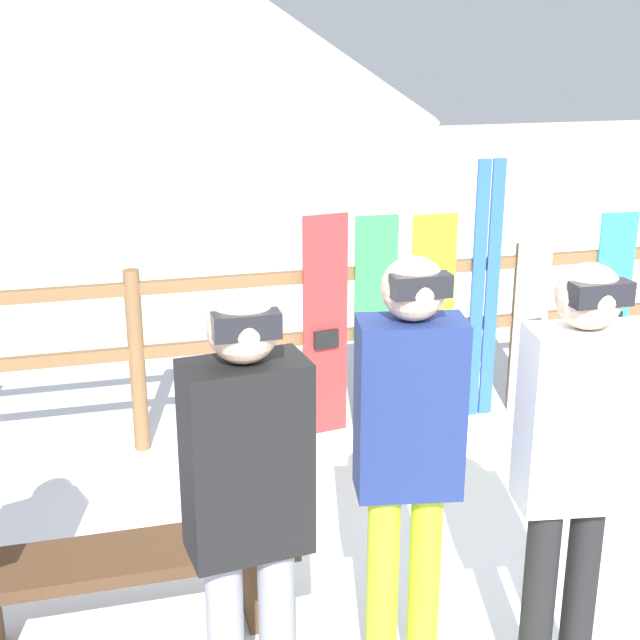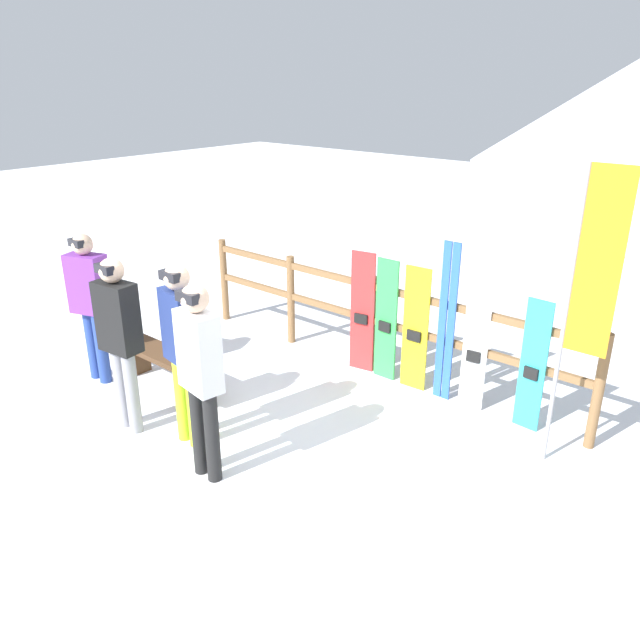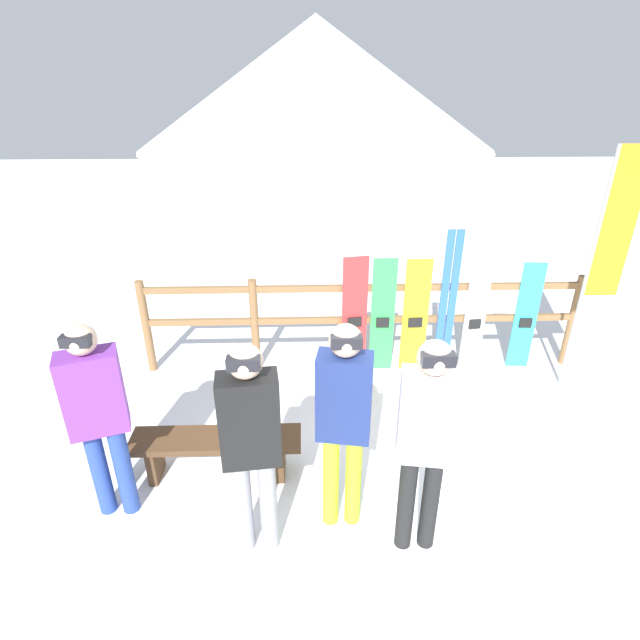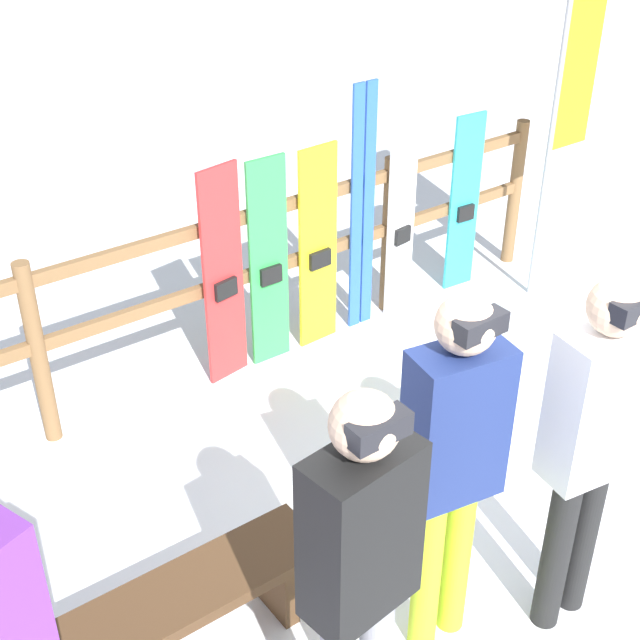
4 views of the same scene
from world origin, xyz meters
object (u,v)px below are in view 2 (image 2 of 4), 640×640
object	(u,v)px
snowboard_white	(475,350)
snowboard_cyan	(533,367)
person_black	(119,332)
snowboard_red	(362,313)
snowboard_yellow	(415,330)
ski_pair_blue	(447,323)
rental_flag	(585,288)
person_purple	(90,297)
person_white	(200,367)
person_navy	(182,341)
bench	(167,362)
snowboard_green	(386,321)

from	to	relation	value
snowboard_white	snowboard_cyan	world-z (taller)	snowboard_cyan
person_black	snowboard_red	xyz separation A→B (m)	(0.98, 2.62, -0.33)
snowboard_yellow	snowboard_white	xyz separation A→B (m)	(0.73, -0.00, -0.04)
snowboard_cyan	ski_pair_blue	bearing A→B (deg)	179.79
person_black	snowboard_cyan	bearing A→B (deg)	40.36
snowboard_yellow	rental_flag	xyz separation A→B (m)	(1.85, -0.43, 1.01)
person_purple	rental_flag	size ratio (longest dim) A/B	0.64
person_purple	person_white	xyz separation A→B (m)	(2.44, -0.43, 0.05)
person_white	person_navy	xyz separation A→B (m)	(-0.56, 0.25, 0.00)
bench	ski_pair_blue	bearing A→B (deg)	35.82
person_purple	snowboard_yellow	world-z (taller)	person_purple
snowboard_red	ski_pair_blue	bearing A→B (deg)	0.18
snowboard_red	snowboard_cyan	distance (m)	2.10
bench	snowboard_white	size ratio (longest dim) A/B	1.11
snowboard_red	snowboard_cyan	xyz separation A→B (m)	(2.10, -0.00, -0.05)
person_navy	ski_pair_blue	world-z (taller)	person_navy
person_white	snowboard_green	world-z (taller)	person_white
snowboard_red	ski_pair_blue	size ratio (longest dim) A/B	0.83
person_navy	snowboard_cyan	bearing A→B (deg)	44.66
ski_pair_blue	snowboard_cyan	world-z (taller)	ski_pair_blue
snowboard_green	rental_flag	bearing A→B (deg)	-10.74
person_navy	rental_flag	size ratio (longest dim) A/B	0.66
snowboard_yellow	bench	bearing A→B (deg)	-139.73
snowboard_red	snowboard_green	size ratio (longest dim) A/B	1.02
snowboard_yellow	ski_pair_blue	distance (m)	0.42
bench	ski_pair_blue	size ratio (longest dim) A/B	0.85
bench	snowboard_white	bearing A→B (deg)	32.27
bench	snowboard_cyan	xyz separation A→B (m)	(3.51, 1.82, 0.36)
snowboard_white	snowboard_cyan	distance (m)	0.62
bench	snowboard_cyan	world-z (taller)	snowboard_cyan
bench	snowboard_red	size ratio (longest dim) A/B	1.03
person_navy	snowboard_white	bearing A→B (deg)	53.13
person_navy	snowboard_yellow	size ratio (longest dim) A/B	1.26
rental_flag	person_white	bearing A→B (deg)	-136.68
person_purple	person_navy	xyz separation A→B (m)	(1.88, -0.18, 0.05)
bench	rental_flag	world-z (taller)	rental_flag
person_black	snowboard_red	world-z (taller)	person_black
ski_pair_blue	snowboard_green	bearing A→B (deg)	-179.75
snowboard_green	person_navy	bearing A→B (deg)	-105.43
person_purple	person_white	world-z (taller)	person_white
bench	person_black	xyz separation A→B (m)	(0.43, -0.80, 0.74)
person_purple	person_white	distance (m)	2.48
person_purple	rental_flag	world-z (taller)	rental_flag
ski_pair_blue	snowboard_red	bearing A→B (deg)	-179.82
person_navy	snowboard_yellow	xyz separation A→B (m)	(1.06, 2.39, -0.36)
person_black	snowboard_white	bearing A→B (deg)	46.83
person_navy	snowboard_white	xyz separation A→B (m)	(1.79, 2.39, -0.40)
bench	person_purple	size ratio (longest dim) A/B	0.87
snowboard_white	rental_flag	world-z (taller)	rental_flag
snowboard_red	rental_flag	world-z (taller)	rental_flag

